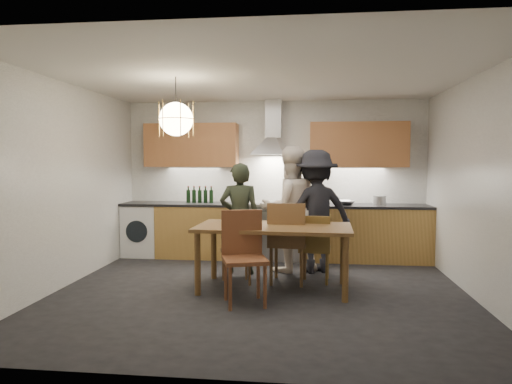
# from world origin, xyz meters

# --- Properties ---
(ground) EXTENTS (5.00, 5.00, 0.00)m
(ground) POSITION_xyz_m (0.00, 0.00, 0.00)
(ground) COLOR black
(ground) RESTS_ON ground
(room_shell) EXTENTS (5.02, 4.52, 2.61)m
(room_shell) POSITION_xyz_m (0.00, 0.00, 1.71)
(room_shell) COLOR white
(room_shell) RESTS_ON ground
(counter_run) EXTENTS (5.00, 0.62, 0.90)m
(counter_run) POSITION_xyz_m (0.02, 1.95, 0.45)
(counter_run) COLOR tan
(counter_run) RESTS_ON ground
(range_stove) EXTENTS (0.90, 0.60, 0.92)m
(range_stove) POSITION_xyz_m (0.00, 1.94, 0.44)
(range_stove) COLOR silver
(range_stove) RESTS_ON ground
(wall_fixtures) EXTENTS (4.30, 0.54, 1.10)m
(wall_fixtures) POSITION_xyz_m (0.00, 2.07, 1.87)
(wall_fixtures) COLOR #CF874F
(wall_fixtures) RESTS_ON ground
(pendant_lamp) EXTENTS (0.43, 0.43, 0.70)m
(pendant_lamp) POSITION_xyz_m (-1.00, -0.10, 2.10)
(pendant_lamp) COLOR black
(pendant_lamp) RESTS_ON ground
(dining_table) EXTENTS (1.94, 1.03, 0.80)m
(dining_table) POSITION_xyz_m (0.15, 0.15, 0.71)
(dining_table) COLOR brown
(dining_table) RESTS_ON ground
(chair_back_left) EXTENTS (0.47, 0.47, 0.85)m
(chair_back_left) POSITION_xyz_m (-0.34, 0.31, 0.49)
(chair_back_left) COLOR brown
(chair_back_left) RESTS_ON ground
(chair_back_mid) EXTENTS (0.53, 0.53, 1.07)m
(chair_back_mid) POSITION_xyz_m (0.31, 0.39, 0.61)
(chair_back_mid) COLOR brown
(chair_back_mid) RESTS_ON ground
(chair_back_right) EXTENTS (0.43, 0.43, 0.90)m
(chair_back_right) POSITION_xyz_m (0.66, 0.50, 0.51)
(chair_back_right) COLOR brown
(chair_back_right) RESTS_ON ground
(chair_front) EXTENTS (0.59, 0.59, 1.04)m
(chair_front) POSITION_xyz_m (-0.15, -0.39, 0.60)
(chair_front) COLOR brown
(chair_front) RESTS_ON ground
(person_left) EXTENTS (0.60, 0.41, 1.57)m
(person_left) POSITION_xyz_m (-0.38, 0.90, 0.79)
(person_left) COLOR black
(person_left) RESTS_ON ground
(person_mid) EXTENTS (1.08, 0.98, 1.81)m
(person_mid) POSITION_xyz_m (0.31, 1.14, 0.90)
(person_mid) COLOR silver
(person_mid) RESTS_ON ground
(person_right) EXTENTS (1.29, 1.01, 1.76)m
(person_right) POSITION_xyz_m (0.68, 1.12, 0.88)
(person_right) COLOR black
(person_right) RESTS_ON ground
(mixing_bowl) EXTENTS (0.35, 0.35, 0.07)m
(mixing_bowl) POSITION_xyz_m (1.17, 1.90, 0.94)
(mixing_bowl) COLOR #ABABAE
(mixing_bowl) RESTS_ON counter_run
(stock_pot) EXTENTS (0.21, 0.21, 0.14)m
(stock_pot) POSITION_xyz_m (1.70, 1.93, 0.97)
(stock_pot) COLOR #ADADB0
(stock_pot) RESTS_ON counter_run
(wine_bottles) EXTENTS (0.46, 0.07, 0.28)m
(wine_bottles) POSITION_xyz_m (-1.22, 1.99, 1.04)
(wine_bottles) COLOR black
(wine_bottles) RESTS_ON counter_run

